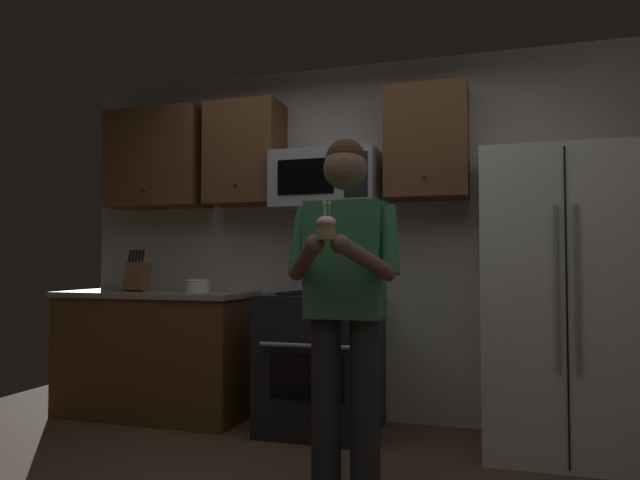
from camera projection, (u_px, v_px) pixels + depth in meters
wall_back at (356, 240)px, 4.22m from camera, size 4.40×0.10×2.60m
oven_range at (322, 362)px, 3.86m from camera, size 0.76×0.70×0.93m
microwave at (326, 180)px, 4.02m from camera, size 0.74×0.41×0.40m
refrigerator at (559, 302)px, 3.41m from camera, size 0.90×0.75×1.80m
cabinet_row_upper at (255, 154)px, 4.25m from camera, size 2.78×0.36×0.76m
counter_left at (156, 352)px, 4.26m from camera, size 1.44×0.66×0.92m
knife_block at (138, 276)px, 4.27m from camera, size 0.16×0.15×0.32m
bowl_large_white at (197, 286)px, 4.15m from camera, size 0.20×0.20×0.09m
person at (345, 291)px, 2.83m from camera, size 0.60×0.48×1.76m
cupcake at (326, 227)px, 2.52m from camera, size 0.09×0.09×0.17m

